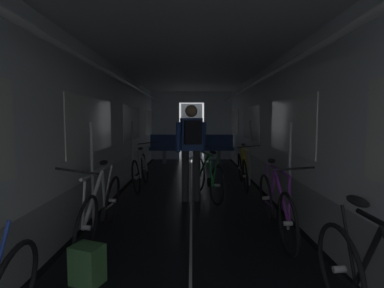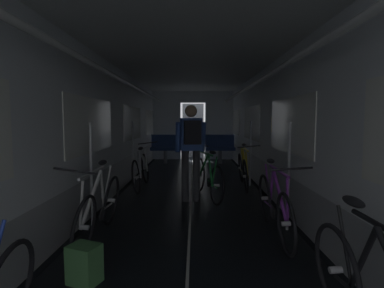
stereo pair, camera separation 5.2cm
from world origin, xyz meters
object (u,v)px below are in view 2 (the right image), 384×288
Objects in this scene: bicycle_silver at (141,170)px; backpack_on_floor at (84,264)px; bench_seat_far_right at (220,146)px; bicycle_white at (99,208)px; person_cyclist_aisle at (191,144)px; bicycle_purple at (274,205)px; bicycle_yellow at (243,169)px; bench_seat_far_left at (165,146)px; bicycle_green_in_aisle at (207,177)px.

bicycle_silver is 4.97× the size of backpack_on_floor.
bench_seat_far_right and bicycle_white have the same top height.
bicycle_white is at bearing -123.16° from person_cyclist_aisle.
bicycle_white is (-2.12, -0.12, -0.00)m from bicycle_purple.
person_cyclist_aisle is (-0.90, -4.64, 0.45)m from bench_seat_far_right.
bench_seat_far_right is 0.58× the size of bicycle_silver.
bicycle_purple is at bearing -91.04° from bicycle_yellow.
bench_seat_far_left and bicycle_white have the same top height.
bench_seat_far_left is at bearing 88.43° from bicycle_white.
bicycle_green_in_aisle is at bearing -133.26° from bicycle_yellow.
bicycle_silver is at bearing 129.70° from bicycle_purple.
person_cyclist_aisle reaches higher than bicycle_green_in_aisle.
backpack_on_floor is at bearing -150.83° from bicycle_purple.
bicycle_silver is 1.00× the size of bicycle_yellow.
bicycle_yellow is at bearing 61.84° from backpack_on_floor.
bicycle_white is (-0.02, -2.64, -0.00)m from bicycle_silver.
person_cyclist_aisle is at bearing 124.30° from bicycle_purple.
bicycle_yellow is at bearing 46.74° from bicycle_green_in_aisle.
person_cyclist_aisle is 2.89m from backpack_on_floor.
bench_seat_far_right is 4.74m from person_cyclist_aisle.
bicycle_silver is 1.00× the size of bicycle_white.
bicycle_silver is (-1.95, -3.64, -0.19)m from bench_seat_far_right.
bicycle_purple is at bearing -67.32° from bicycle_green_in_aisle.
bicycle_purple reaches higher than backpack_on_floor.
bicycle_white is at bearing -90.50° from bicycle_silver.
bicycle_green_in_aisle is 3.12m from backpack_on_floor.
bicycle_silver is at bearing 92.41° from backpack_on_floor.
bicycle_yellow is at bearing 88.96° from bicycle_purple.
bicycle_green_in_aisle is at bearing 67.41° from backpack_on_floor.
bicycle_silver is 1.54m from bicycle_green_in_aisle.
bicycle_white is 1.03× the size of bicycle_green_in_aisle.
bicycle_white is (-1.97, -6.28, -0.19)m from bench_seat_far_right.
backpack_on_floor is at bearing -79.73° from bicycle_white.
bicycle_green_in_aisle is (-0.75, 1.79, 0.00)m from bicycle_purple.
bench_seat_far_left is at bearing 90.02° from backpack_on_floor.
person_cyclist_aisle reaches higher than backpack_on_floor.
bicycle_silver is 2.64m from bicycle_white.
bicycle_white is at bearing 100.27° from backpack_on_floor.
bicycle_purple is at bearing -72.48° from bench_seat_far_left.
bicycle_white is (-0.17, -6.28, -0.19)m from bench_seat_far_left.
bicycle_green_in_aisle is (-0.60, -4.38, -0.18)m from bench_seat_far_right.
bicycle_silver is at bearing -177.06° from bicycle_yellow.
bench_seat_far_right is 0.58× the size of bicycle_purple.
bicycle_white is at bearing -107.43° from bench_seat_far_right.
person_cyclist_aisle is at bearing 56.84° from bicycle_white.
bicycle_silver is (-0.15, -3.64, -0.19)m from bench_seat_far_left.
person_cyclist_aisle is at bearing 70.97° from backpack_on_floor.
bicycle_purple is 2.12m from bicycle_white.
backpack_on_floor is at bearing -109.03° from person_cyclist_aisle.
bicycle_purple is 1.00× the size of person_cyclist_aisle.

